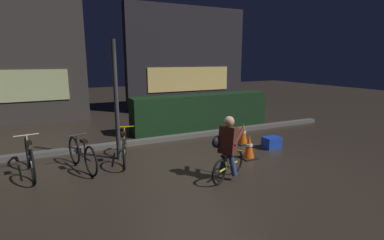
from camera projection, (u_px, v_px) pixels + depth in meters
The scene contains 13 objects.
ground_plane at pixel (196, 166), 6.37m from camera, with size 40.00×40.00×0.00m, color #2D261E.
sidewalk_curb at pixel (161, 139), 8.29m from camera, with size 12.00×0.24×0.12m, color #56544F.
hedge_row at pixel (202, 112), 9.75m from camera, with size 4.80×0.70×1.15m, color black.
storefront_left at pixel (15, 54), 9.99m from camera, with size 4.57×0.54×4.97m.
storefront_right at pixel (187, 59), 13.59m from camera, with size 5.82×0.54×4.67m.
street_post at pixel (116, 101), 6.54m from camera, with size 0.10×0.10×2.72m, color #2D2D33.
parked_bike_leftmost at pixel (30, 158), 5.81m from camera, with size 0.46×1.69×0.78m.
parked_bike_left_mid at pixel (82, 155), 6.09m from camera, with size 0.51×1.51×0.72m.
parked_bike_center_left at pixel (125, 147), 6.60m from camera, with size 0.52×1.62×0.76m.
traffic_cone_near at pixel (249, 147), 6.81m from camera, with size 0.36×0.36×0.57m.
traffic_cone_far at pixel (243, 134), 7.98m from camera, with size 0.36×0.36×0.59m.
blue_crate at pixel (272, 143), 7.63m from camera, with size 0.44×0.32×0.30m, color #193DB7.
cyclist at pixel (227, 148), 5.58m from camera, with size 1.07×0.60×1.25m.
Camera 1 is at (-2.73, -5.38, 2.29)m, focal length 27.19 mm.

